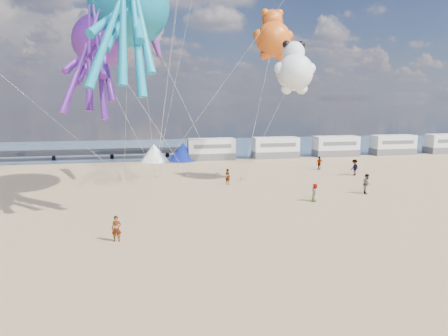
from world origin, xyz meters
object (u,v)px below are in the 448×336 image
sandbag_c (243,179)px  beachgoer_5 (228,177)px  windsock_right (96,58)px  tent_blue (183,152)px  beachgoer_3 (319,163)px  motorhome_1 (275,148)px  beachgoer_1 (367,184)px  kite_teddy_orange (273,39)px  sandbag_a (124,179)px  motorhome_2 (336,146)px  sandbag_e (156,176)px  motorhome_4 (447,144)px  motorhome_0 (211,149)px  tent_white (154,153)px  motorhome_3 (393,145)px  sandbag_b (187,175)px  standing_person (116,229)px  beachgoer_2 (354,167)px  kite_octopus_purple (100,42)px  windsock_mid (156,46)px  beachgoer_0 (315,193)px  sandbag_d (217,174)px  kite_octopus_teal (129,5)px  kite_panda (295,72)px

sandbag_c → beachgoer_5: bearing=-137.0°
beachgoer_5 → windsock_right: (-12.12, -0.13, 11.37)m
tent_blue → beachgoer_3: bearing=-33.8°
motorhome_1 → beachgoer_1: 23.09m
kite_teddy_orange → sandbag_a: bearing=-175.5°
motorhome_2 → sandbag_a: bearing=-157.7°
windsock_right → sandbag_e: bearing=36.3°
motorhome_4 → motorhome_1: bearing=180.0°
windsock_right → motorhome_0: bearing=42.9°
beachgoer_3 → sandbag_e: beachgoer_3 is taller
tent_white → tent_blue: 4.00m
sandbag_e → beachgoer_1: bearing=-31.1°
motorhome_3 → sandbag_b: size_ratio=13.20×
sandbag_e → kite_teddy_orange: kite_teddy_orange is taller
sandbag_c → kite_teddy_orange: size_ratio=0.07×
motorhome_1 → motorhome_4: size_ratio=1.00×
sandbag_b → windsock_right: windsock_right is taller
motorhome_0 → sandbag_a: size_ratio=13.20×
standing_person → beachgoer_2: size_ratio=0.87×
beachgoer_2 → sandbag_b: beachgoer_2 is taller
motorhome_3 → kite_octopus_purple: kite_octopus_purple is taller
standing_person → kite_teddy_orange: kite_teddy_orange is taller
beachgoer_2 → beachgoer_3: bearing=-86.9°
sandbag_c → windsock_mid: size_ratio=0.08×
motorhome_0 → standing_person: 33.34m
sandbag_b → beachgoer_2: bearing=-10.4°
sandbag_b → windsock_right: size_ratio=0.11×
tent_blue → beachgoer_0: (8.89, -24.79, -0.44)m
beachgoer_3 → motorhome_4: bearing=-176.9°
tent_white → sandbag_d: (6.80, -11.83, -1.09)m
standing_person → beachgoer_1: bearing=24.8°
motorhome_0 → windsock_right: windsock_right is taller
beachgoer_1 → motorhome_2: bearing=3.8°
beachgoer_1 → kite_octopus_teal: 25.82m
kite_octopus_purple → windsock_right: (-0.64, 2.30, -1.10)m
sandbag_e → windsock_right: windsock_right is taller
sandbag_c → kite_panda: bearing=-31.5°
kite_octopus_teal → kite_teddy_orange: size_ratio=1.86×
tent_white → sandbag_c: size_ratio=8.00×
motorhome_4 → sandbag_e: size_ratio=13.20×
motorhome_2 → sandbag_c: motorhome_2 is taller
motorhome_2 → motorhome_3: (9.50, 0.00, 0.00)m
standing_person → sandbag_a: bearing=95.0°
sandbag_d → windsock_right: bearing=-156.6°
kite_teddy_orange → windsock_mid: 15.53m
motorhome_0 → motorhome_4: (38.00, 0.00, 0.00)m
motorhome_4 → sandbag_c: bearing=-158.0°
sandbag_a → kite_panda: bearing=-16.9°
beachgoer_0 → beachgoer_1: bearing=116.8°
motorhome_0 → beachgoer_1: size_ratio=3.59×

